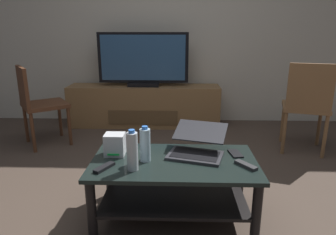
{
  "coord_description": "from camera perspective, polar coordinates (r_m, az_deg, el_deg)",
  "views": [
    {
      "loc": [
        0.12,
        -1.96,
        1.25
      ],
      "look_at": [
        0.04,
        0.42,
        0.57
      ],
      "focal_mm": 32.88,
      "sensor_mm": 36.0,
      "label": 1
    }
  ],
  "objects": [
    {
      "name": "ground_plane",
      "position": [
        2.33,
        -1.33,
        -16.5
      ],
      "size": [
        7.68,
        7.68,
        0.0
      ],
      "primitive_type": "plane",
      "color": "#4C3D33"
    },
    {
      "name": "back_wall",
      "position": [
        4.29,
        0.36,
        18.08
      ],
      "size": [
        6.4,
        0.12,
        2.8
      ],
      "primitive_type": "cube",
      "color": "beige",
      "rests_on": "ground"
    },
    {
      "name": "coffee_table",
      "position": [
        2.11,
        1.12,
        -11.19
      ],
      "size": [
        1.09,
        0.6,
        0.42
      ],
      "color": "black",
      "rests_on": "ground"
    },
    {
      "name": "media_cabinet",
      "position": [
        4.11,
        -4.4,
        2.2
      ],
      "size": [
        1.97,
        0.41,
        0.54
      ],
      "color": "olive",
      "rests_on": "ground"
    },
    {
      "name": "television",
      "position": [
        3.99,
        -4.62,
        10.45
      ],
      "size": [
        1.15,
        0.2,
        0.68
      ],
      "color": "black",
      "rests_on": "media_cabinet"
    },
    {
      "name": "dining_chair",
      "position": [
        3.41,
        24.33,
        2.49
      ],
      "size": [
        0.54,
        0.54,
        0.94
      ],
      "color": "brown",
      "rests_on": "ground"
    },
    {
      "name": "side_chair",
      "position": [
        3.61,
        -23.12,
        2.83
      ],
      "size": [
        0.61,
        0.61,
        0.88
      ],
      "color": "#59331E",
      "rests_on": "ground"
    },
    {
      "name": "laptop",
      "position": [
        2.15,
        5.46,
        -5.16
      ],
      "size": [
        0.45,
        0.48,
        0.17
      ],
      "color": "#333338",
      "rests_on": "coffee_table"
    },
    {
      "name": "router_box",
      "position": [
        2.14,
        -9.84,
        -4.98
      ],
      "size": [
        0.13,
        0.12,
        0.15
      ],
      "color": "silver",
      "rests_on": "coffee_table"
    },
    {
      "name": "water_bottle_near",
      "position": [
        2.01,
        -4.26,
        -5.04
      ],
      "size": [
        0.07,
        0.07,
        0.24
      ],
      "color": "silver",
      "rests_on": "coffee_table"
    },
    {
      "name": "water_bottle_far",
      "position": [
        1.89,
        -6.64,
        -6.2
      ],
      "size": [
        0.07,
        0.07,
        0.26
      ],
      "color": "silver",
      "rests_on": "coffee_table"
    },
    {
      "name": "cell_phone",
      "position": [
        2.19,
        12.4,
        -6.56
      ],
      "size": [
        0.09,
        0.15,
        0.01
      ],
      "primitive_type": "cube",
      "rotation": [
        0.0,
        0.0,
        0.16
      ],
      "color": "black",
      "rests_on": "coffee_table"
    },
    {
      "name": "tv_remote",
      "position": [
        1.97,
        -11.72,
        -9.04
      ],
      "size": [
        0.11,
        0.16,
        0.02
      ],
      "primitive_type": "cube",
      "rotation": [
        0.0,
        0.0,
        -0.5
      ],
      "color": "black",
      "rests_on": "coffee_table"
    },
    {
      "name": "soundbar_remote",
      "position": [
        2.02,
        14.23,
        -8.55
      ],
      "size": [
        0.13,
        0.15,
        0.02
      ],
      "primitive_type": "cube",
      "rotation": [
        0.0,
        0.0,
        0.63
      ],
      "color": "#2D2D30",
      "rests_on": "coffee_table"
    }
  ]
}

